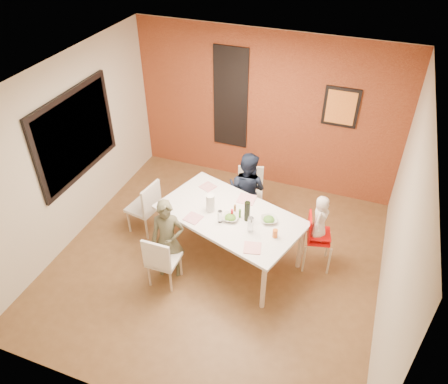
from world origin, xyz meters
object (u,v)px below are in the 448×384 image
at_px(chair_near, 161,259).
at_px(chair_left, 147,205).
at_px(high_chair, 316,236).
at_px(paper_towel_roll, 210,203).
at_px(dining_table, 230,218).
at_px(chair_far, 250,190).
at_px(child_far, 247,190).
at_px(toddler, 320,218).
at_px(wine_bottle, 247,211).
at_px(child_near, 168,240).

bearing_deg(chair_near, chair_left, -52.88).
height_order(high_chair, paper_towel_roll, paper_towel_roll).
relative_size(dining_table, chair_near, 2.58).
bearing_deg(dining_table, chair_left, 175.84).
distance_m(dining_table, chair_far, 1.09).
distance_m(dining_table, child_far, 0.83).
distance_m(chair_near, high_chair, 2.13).
distance_m(dining_table, toddler, 1.22).
distance_m(chair_left, child_far, 1.54).
height_order(dining_table, chair_near, chair_near).
distance_m(chair_left, paper_towel_roll, 1.19).
bearing_deg(paper_towel_roll, toddler, 12.50).
relative_size(chair_left, toddler, 1.34).
relative_size(chair_left, wine_bottle, 3.05).
relative_size(chair_near, wine_bottle, 2.87).
distance_m(chair_far, child_near, 1.75).
bearing_deg(wine_bottle, child_near, -149.47).
height_order(chair_near, chair_far, chair_far).
distance_m(high_chair, paper_towel_roll, 1.52).
bearing_deg(chair_left, chair_near, 46.61).
height_order(high_chair, child_near, child_near).
distance_m(chair_far, child_far, 0.29).
bearing_deg(toddler, child_near, 120.80).
relative_size(dining_table, chair_far, 2.54).
bearing_deg(chair_far, paper_towel_roll, -118.17).
relative_size(child_near, toddler, 1.84).
distance_m(dining_table, child_near, 0.89).
bearing_deg(dining_table, high_chair, 14.20).
relative_size(chair_left, child_far, 0.70).
relative_size(chair_left, paper_towel_roll, 3.43).
height_order(chair_far, child_near, child_near).
relative_size(dining_table, toddler, 3.24).
xyz_separation_m(high_chair, paper_towel_roll, (-1.43, -0.31, 0.41)).
height_order(dining_table, child_near, child_near).
xyz_separation_m(chair_near, chair_far, (0.63, 1.86, 0.01)).
distance_m(child_near, wine_bottle, 1.12).
distance_m(child_near, paper_towel_roll, 0.75).
bearing_deg(child_near, chair_near, -108.82).
bearing_deg(chair_far, child_far, -100.61).
height_order(chair_far, wine_bottle, wine_bottle).
distance_m(dining_table, chair_near, 1.08).
xyz_separation_m(chair_left, child_far, (1.36, 0.72, 0.14)).
bearing_deg(child_far, dining_table, 101.79).
bearing_deg(high_chair, chair_left, 80.95).
distance_m(chair_far, wine_bottle, 1.22).
bearing_deg(child_far, paper_towel_roll, 83.31).
distance_m(child_far, toddler, 1.32).
height_order(chair_near, chair_left, chair_left).
distance_m(dining_table, chair_left, 1.40).
bearing_deg(toddler, chair_near, 126.49).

